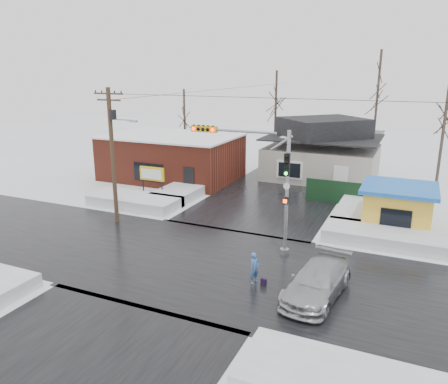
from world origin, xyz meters
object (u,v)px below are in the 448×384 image
at_px(pedestrian, 254,268).
at_px(car, 317,282).
at_px(kiosk, 398,207).
at_px(marquee_sign, 152,175).
at_px(utility_pole, 113,148).
at_px(traffic_signal, 260,173).

bearing_deg(pedestrian, car, -69.40).
bearing_deg(kiosk, marquee_sign, -178.45).
bearing_deg(car, utility_pole, 168.90).
bearing_deg(utility_pole, traffic_signal, -2.95).
distance_m(traffic_signal, car, 7.01).
bearing_deg(traffic_signal, kiosk, 44.84).
height_order(utility_pole, kiosk, utility_pole).
xyz_separation_m(utility_pole, pedestrian, (11.59, -4.52, -4.33)).
relative_size(traffic_signal, pedestrian, 4.45).
height_order(utility_pole, pedestrian, utility_pole).
bearing_deg(kiosk, utility_pole, -159.56).
height_order(utility_pole, marquee_sign, utility_pole).
distance_m(traffic_signal, utility_pole, 10.39).
xyz_separation_m(marquee_sign, pedestrian, (12.66, -10.51, -1.13)).
xyz_separation_m(utility_pole, car, (14.66, -4.58, -4.35)).
distance_m(utility_pole, car, 15.96).
relative_size(utility_pole, car, 1.72).
bearing_deg(marquee_sign, pedestrian, -39.70).
distance_m(marquee_sign, pedestrian, 16.50).
height_order(marquee_sign, kiosk, kiosk).
bearing_deg(pedestrian, utility_pole, 90.48).
height_order(marquee_sign, car, marquee_sign).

